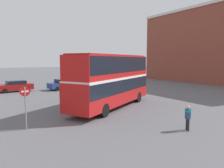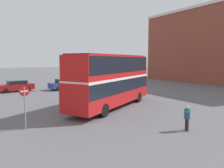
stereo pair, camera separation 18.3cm
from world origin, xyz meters
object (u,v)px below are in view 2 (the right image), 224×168
(pedestrian_foreground, at_px, (187,115))
(no_entry_sign, at_px, (25,101))
(parked_car_kerb_near, at_px, (63,84))
(parked_car_kerb_far, at_px, (16,86))
(double_decker_bus, at_px, (112,78))

(pedestrian_foreground, distance_m, no_entry_sign, 9.93)
(parked_car_kerb_near, xyz_separation_m, parked_car_kerb_far, (-6.19, 1.38, -0.01))
(parked_car_kerb_near, distance_m, parked_car_kerb_far, 6.34)
(double_decker_bus, distance_m, parked_car_kerb_near, 14.13)
(parked_car_kerb_far, relative_size, no_entry_sign, 1.76)
(pedestrian_foreground, bearing_deg, double_decker_bus, -55.70)
(double_decker_bus, relative_size, parked_car_kerb_far, 2.28)
(parked_car_kerb_near, relative_size, parked_car_kerb_far, 0.89)
(pedestrian_foreground, bearing_deg, parked_car_kerb_far, -43.49)
(double_decker_bus, bearing_deg, parked_car_kerb_near, 59.61)
(double_decker_bus, xyz_separation_m, no_entry_sign, (-7.90, -2.70, -0.93))
(pedestrian_foreground, bearing_deg, parked_car_kerb_near, -58.22)
(parked_car_kerb_far, bearing_deg, pedestrian_foreground, 99.67)
(parked_car_kerb_far, xyz_separation_m, no_entry_sign, (-1.92, -18.08, 1.02))
(pedestrian_foreground, height_order, parked_car_kerb_near, pedestrian_foreground)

